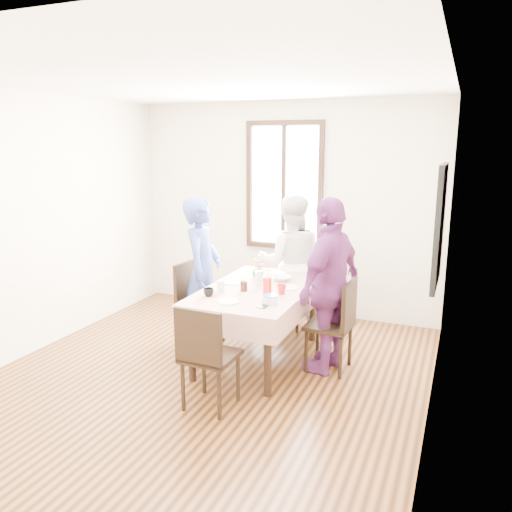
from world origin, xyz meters
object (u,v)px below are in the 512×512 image
Objects in this scene: chair_left at (201,304)px; person_far at (291,262)px; chair_near at (211,355)px; chair_right at (329,325)px; person_right at (328,285)px; chair_far at (291,290)px; person_left at (202,273)px; dining_table at (258,324)px.

person_far is (0.73, 0.88, 0.35)m from chair_left.
chair_near is (0.73, -1.18, 0.00)m from chair_left.
person_right is (-0.02, 0.00, 0.40)m from chair_right.
person_far is at bearing 146.96° from chair_left.
person_right is (0.71, 1.09, 0.40)m from chair_near.
chair_right is at bearing 58.17° from chair_near.
person_left reaches higher than chair_far.
chair_left is 1.00× the size of chair_far.
chair_far is at bearing 90.00° from dining_table.
dining_table is 0.89× the size of person_right.
person_far is at bearing -128.96° from person_right.
dining_table is 0.86m from person_right.
chair_right reaches higher than dining_table.
chair_far is 1.00× the size of chair_near.
person_far is (0.00, 2.06, 0.35)m from chair_near.
chair_left is 0.56× the size of person_left.
chair_right is 1.23m from chair_far.
person_right reaches higher than chair_near.
chair_near is at bearing 148.96° from chair_right.
person_far reaches higher than chair_right.
chair_near is at bearing -90.00° from dining_table.
person_right reaches higher than chair_right.
chair_right is 0.56× the size of person_left.
chair_far is at bearing -129.49° from person_right.
person_far reaches higher than chair_far.
chair_right is 1.49m from person_left.
person_left is (-0.71, 1.18, 0.36)m from chair_near.
chair_left is 1.16m from chair_far.
chair_right is (0.73, 0.05, 0.08)m from dining_table.
dining_table is 1.04m from chair_near.
chair_near is at bearing 96.67° from chair_far.
chair_left is 1.00× the size of chair_near.
chair_left is 1.20m from person_far.
dining_table is 1.66× the size of chair_far.
chair_left and chair_near have the same top height.
chair_right is (1.46, -0.09, 0.00)m from chair_left.
chair_far is at bearing 92.07° from chair_near.
person_right reaches higher than chair_far.
chair_right is 1.31m from chair_near.
chair_left reaches higher than dining_table.
chair_right is at bearing 108.33° from person_far.
person_right reaches higher than dining_table.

